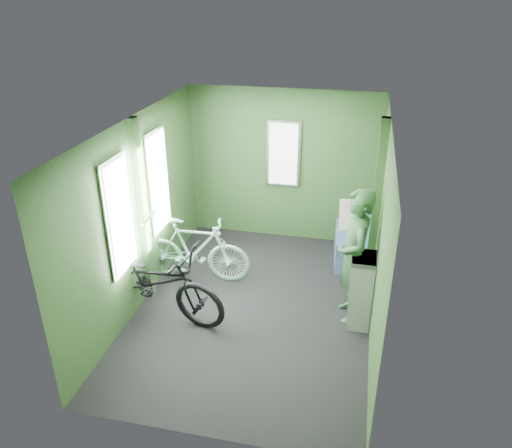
{
  "coord_description": "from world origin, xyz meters",
  "views": [
    {
      "loc": [
        1.12,
        -4.97,
        3.64
      ],
      "look_at": [
        0.0,
        0.1,
        1.1
      ],
      "focal_mm": 35.0,
      "sensor_mm": 36.0,
      "label": 1
    }
  ],
  "objects_px": {
    "passenger": "(354,256)",
    "bench_seat": "(355,243)",
    "waste_box": "(361,291)",
    "bicycle_mint": "(197,279)",
    "bicycle_black": "(157,314)"
  },
  "relations": [
    {
      "from": "bicycle_black",
      "to": "bench_seat",
      "type": "height_order",
      "value": "bench_seat"
    },
    {
      "from": "passenger",
      "to": "bench_seat",
      "type": "relative_size",
      "value": 1.75
    },
    {
      "from": "bicycle_mint",
      "to": "bench_seat",
      "type": "relative_size",
      "value": 1.58
    },
    {
      "from": "bicycle_mint",
      "to": "bench_seat",
      "type": "xyz_separation_m",
      "value": [
        2.05,
        0.98,
        0.28
      ]
    },
    {
      "from": "bicycle_mint",
      "to": "passenger",
      "type": "distance_m",
      "value": 2.25
    },
    {
      "from": "bicycle_black",
      "to": "bench_seat",
      "type": "bearing_deg",
      "value": -38.22
    },
    {
      "from": "bicycle_mint",
      "to": "passenger",
      "type": "height_order",
      "value": "passenger"
    },
    {
      "from": "bicycle_black",
      "to": "waste_box",
      "type": "xyz_separation_m",
      "value": [
        2.38,
        0.36,
        0.45
      ]
    },
    {
      "from": "bicycle_black",
      "to": "waste_box",
      "type": "height_order",
      "value": "waste_box"
    },
    {
      "from": "waste_box",
      "to": "passenger",
      "type": "bearing_deg",
      "value": 134.32
    },
    {
      "from": "bicycle_mint",
      "to": "passenger",
      "type": "xyz_separation_m",
      "value": [
        2.06,
        -0.39,
        0.82
      ]
    },
    {
      "from": "bicycle_mint",
      "to": "bench_seat",
      "type": "distance_m",
      "value": 2.29
    },
    {
      "from": "passenger",
      "to": "bicycle_black",
      "type": "bearing_deg",
      "value": -90.01
    },
    {
      "from": "passenger",
      "to": "bench_seat",
      "type": "distance_m",
      "value": 1.47
    },
    {
      "from": "bicycle_black",
      "to": "waste_box",
      "type": "distance_m",
      "value": 2.45
    }
  ]
}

